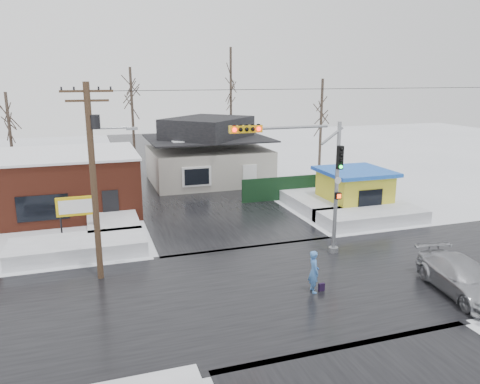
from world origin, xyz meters
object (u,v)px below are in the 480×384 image
object	(u,v)px
kiosk	(354,189)
utility_pole	(94,171)
traffic_signal	(310,172)
car	(463,278)
marquee_sign	(76,207)
pedestrian	(314,272)

from	to	relation	value
kiosk	utility_pole	bearing A→B (deg)	-159.56
traffic_signal	car	world-z (taller)	traffic_signal
marquee_sign	car	distance (m)	20.28
car	kiosk	bearing A→B (deg)	87.11
kiosk	car	size ratio (longest dim) A/B	0.90
pedestrian	car	xyz separation A→B (m)	(6.06, -2.16, -0.21)
utility_pole	kiosk	world-z (taller)	utility_pole
marquee_sign	car	world-z (taller)	marquee_sign
utility_pole	car	distance (m)	16.78
car	marquee_sign	bearing A→B (deg)	150.09
kiosk	car	world-z (taller)	kiosk
traffic_signal	kiosk	distance (m)	10.43
pedestrian	car	world-z (taller)	pedestrian
traffic_signal	marquee_sign	xyz separation A→B (m)	(-11.43, 6.53, -2.62)
traffic_signal	utility_pole	size ratio (longest dim) A/B	0.78
marquee_sign	kiosk	world-z (taller)	kiosk
pedestrian	marquee_sign	bearing A→B (deg)	50.42
kiosk	car	bearing A→B (deg)	-101.38
traffic_signal	kiosk	world-z (taller)	traffic_signal
traffic_signal	pedestrian	xyz separation A→B (m)	(-1.63, -3.89, -3.59)
traffic_signal	car	xyz separation A→B (m)	(4.44, -6.05, -3.80)
kiosk	marquee_sign	bearing A→B (deg)	-178.45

